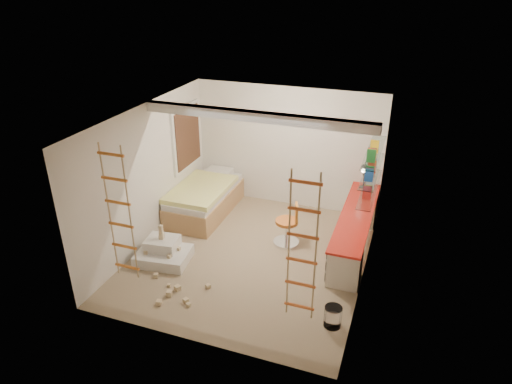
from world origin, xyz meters
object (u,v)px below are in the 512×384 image
at_px(desk, 355,230).
at_px(swivel_chair, 288,230).
at_px(bed, 205,199).
at_px(play_platform, 163,252).

height_order(desk, swivel_chair, swivel_chair).
relative_size(desk, bed, 1.40).
xyz_separation_m(bed, swivel_chair, (2.00, -0.60, -0.03)).
relative_size(bed, play_platform, 2.03).
xyz_separation_m(desk, play_platform, (-3.13, -1.51, -0.25)).
distance_m(bed, swivel_chair, 2.08).
bearing_deg(desk, bed, 173.51).
xyz_separation_m(desk, swivel_chair, (-1.20, -0.24, -0.10)).
bearing_deg(desk, swivel_chair, -168.89).
distance_m(desk, bed, 3.22).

